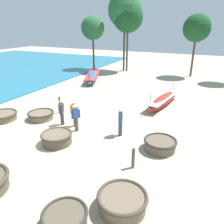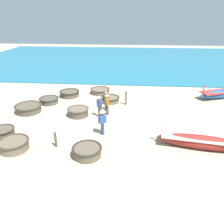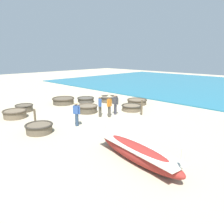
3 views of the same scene
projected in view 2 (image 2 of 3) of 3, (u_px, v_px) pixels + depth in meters
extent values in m
plane|color=tan|center=(82.00, 112.00, 16.90)|extent=(80.00, 80.00, 0.00)
cube|color=teal|center=(133.00, 60.00, 35.77)|extent=(28.00, 52.00, 0.10)
cylinder|color=brown|center=(100.00, 91.00, 20.87)|extent=(1.70, 1.70, 0.41)
torus|color=#42382B|center=(100.00, 89.00, 20.79)|extent=(1.84, 1.84, 0.14)
cylinder|color=brown|center=(29.00, 109.00, 16.92)|extent=(1.90, 1.90, 0.52)
torus|color=#42382B|center=(28.00, 106.00, 16.82)|extent=(2.05, 2.05, 0.15)
cylinder|color=brown|center=(78.00, 112.00, 16.30)|extent=(1.50, 1.50, 0.53)
torus|color=#42382B|center=(78.00, 109.00, 16.20)|extent=(1.62, 1.62, 0.12)
cylinder|color=brown|center=(3.00, 133.00, 13.53)|extent=(1.32, 1.32, 0.49)
torus|color=#332D26|center=(2.00, 129.00, 13.42)|extent=(1.42, 1.42, 0.11)
cylinder|color=brown|center=(110.00, 100.00, 18.82)|extent=(1.54, 1.54, 0.42)
torus|color=#332D26|center=(110.00, 97.00, 18.74)|extent=(1.67, 1.67, 0.12)
cylinder|color=brown|center=(87.00, 152.00, 11.67)|extent=(1.50, 1.50, 0.49)
torus|color=#332D26|center=(87.00, 148.00, 11.57)|extent=(1.62, 1.62, 0.12)
cylinder|color=#4C473F|center=(49.00, 101.00, 18.60)|extent=(1.51, 1.51, 0.42)
torus|color=#332D26|center=(49.00, 98.00, 18.51)|extent=(1.63, 1.63, 0.12)
cylinder|color=brown|center=(70.00, 94.00, 20.09)|extent=(1.66, 1.66, 0.46)
torus|color=#28231E|center=(69.00, 92.00, 20.00)|extent=(1.80, 1.80, 0.13)
cylinder|color=brown|center=(14.00, 145.00, 12.23)|extent=(1.59, 1.59, 0.51)
torus|color=#42382B|center=(13.00, 141.00, 12.13)|extent=(1.71, 1.71, 0.13)
cylinder|color=red|center=(204.00, 89.00, 18.84)|extent=(0.10, 0.10, 0.69)
ellipsoid|color=maroon|center=(202.00, 142.00, 12.29)|extent=(1.71, 5.00, 0.78)
cube|color=silver|center=(203.00, 138.00, 12.19)|extent=(1.69, 4.62, 0.06)
cylinder|color=silver|center=(162.00, 127.00, 12.50)|extent=(0.10, 0.10, 0.70)
cylinder|color=#2D425B|center=(102.00, 129.00, 13.69)|extent=(0.22, 0.22, 0.82)
cube|color=#33569E|center=(102.00, 119.00, 13.41)|extent=(0.33, 0.40, 0.54)
sphere|color=#DBB28E|center=(102.00, 113.00, 13.25)|extent=(0.20, 0.20, 0.20)
cylinder|color=#33569E|center=(106.00, 119.00, 13.49)|extent=(0.09, 0.09, 0.48)
cylinder|color=#33569E|center=(99.00, 120.00, 13.37)|extent=(0.09, 0.09, 0.48)
cone|color=#D1BC84|center=(102.00, 111.00, 13.19)|extent=(0.36, 0.36, 0.14)
cylinder|color=#4C473D|center=(107.00, 110.00, 16.36)|extent=(0.22, 0.22, 0.82)
cube|color=orange|center=(107.00, 101.00, 16.08)|extent=(0.38, 0.30, 0.54)
sphere|color=#DBB28E|center=(107.00, 96.00, 15.93)|extent=(0.20, 0.20, 0.20)
cylinder|color=orange|center=(107.00, 101.00, 16.30)|extent=(0.09, 0.09, 0.48)
cylinder|color=orange|center=(108.00, 103.00, 15.91)|extent=(0.09, 0.09, 0.48)
cone|color=#D1BC84|center=(107.00, 95.00, 15.87)|extent=(0.36, 0.36, 0.14)
cylinder|color=#4C473D|center=(99.00, 112.00, 16.00)|extent=(0.22, 0.22, 0.82)
cube|color=#33569E|center=(99.00, 103.00, 15.72)|extent=(0.39, 0.40, 0.54)
sphere|color=#DBB28E|center=(99.00, 98.00, 15.56)|extent=(0.20, 0.20, 0.20)
cylinder|color=#33569E|center=(101.00, 105.00, 15.60)|extent=(0.09, 0.09, 0.48)
cylinder|color=#33569E|center=(97.00, 103.00, 15.88)|extent=(0.09, 0.09, 0.48)
cone|color=#D1BC84|center=(99.00, 97.00, 15.51)|extent=(0.36, 0.36, 0.14)
cylinder|color=#383842|center=(106.00, 105.00, 17.12)|extent=(0.22, 0.22, 0.82)
cube|color=#3D3D42|center=(106.00, 97.00, 16.84)|extent=(0.29, 0.38, 0.54)
sphere|color=tan|center=(106.00, 93.00, 16.68)|extent=(0.20, 0.20, 0.20)
cylinder|color=#3D3D42|center=(103.00, 98.00, 16.83)|extent=(0.09, 0.09, 0.48)
cylinder|color=#3D3D42|center=(109.00, 98.00, 16.89)|extent=(0.09, 0.09, 0.48)
cylinder|color=brown|center=(56.00, 140.00, 12.37)|extent=(0.14, 0.14, 0.95)
cylinder|color=brown|center=(126.00, 98.00, 18.13)|extent=(0.14, 0.14, 1.16)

